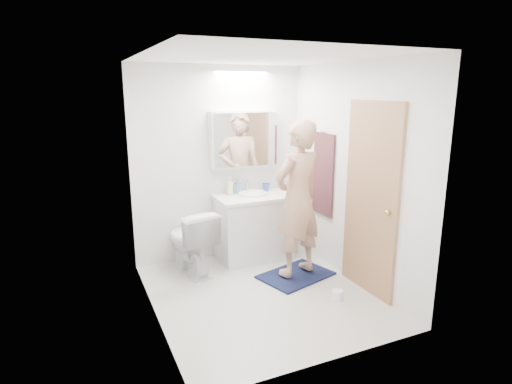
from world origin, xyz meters
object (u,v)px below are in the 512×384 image
vanity_cabinet (254,228)px  soap_bottle_a (230,186)px  toothbrush_cup (266,187)px  person (298,199)px  medicine_cabinet (244,139)px  toilet (190,241)px  soap_bottle_b (238,186)px  toilet_paper_roll (337,295)px

vanity_cabinet → soap_bottle_a: 0.62m
toothbrush_cup → vanity_cabinet: bearing=-147.1°
person → soap_bottle_a: (-0.47, 0.88, 0.01)m
medicine_cabinet → toilet: (-0.82, -0.33, -1.11)m
vanity_cabinet → toothbrush_cup: toothbrush_cup is taller
medicine_cabinet → soap_bottle_b: 0.59m
toilet → toilet_paper_roll: bearing=122.1°
person → medicine_cabinet: bearing=-91.4°
medicine_cabinet → toothbrush_cup: (0.29, -0.05, -0.63)m
toothbrush_cup → toilet_paper_roll: toothbrush_cup is taller
vanity_cabinet → toilet_paper_roll: vanity_cabinet is taller
medicine_cabinet → soap_bottle_b: medicine_cabinet is taller
toilet → toothbrush_cup: toothbrush_cup is taller
soap_bottle_b → person: bearing=-68.9°
medicine_cabinet → toilet: size_ratio=1.14×
vanity_cabinet → soap_bottle_b: (-0.14, 0.18, 0.52)m
soap_bottle_a → soap_bottle_b: soap_bottle_a is taller
person → soap_bottle_b: person is taller
toilet → person: size_ratio=0.44×
vanity_cabinet → medicine_cabinet: (-0.04, 0.21, 1.11)m
person → toilet_paper_roll: (0.11, -0.66, -0.87)m
soap_bottle_b → medicine_cabinet: bearing=16.1°
medicine_cabinet → person: bearing=-75.3°
toilet → toothbrush_cup: 1.24m
vanity_cabinet → medicine_cabinet: bearing=100.5°
soap_bottle_b → vanity_cabinet: bearing=-51.6°
soap_bottle_b → toothbrush_cup: soap_bottle_b is taller
toilet → toothbrush_cup: bearing=-176.8°
medicine_cabinet → toilet: medicine_cabinet is taller
medicine_cabinet → toothbrush_cup: bearing=-9.9°
medicine_cabinet → soap_bottle_a: 0.61m
person → toothbrush_cup: 0.89m
toothbrush_cup → toilet_paper_roll: (0.08, -1.55, -0.82)m
medicine_cabinet → person: medicine_cabinet is taller
person → soap_bottle_b: (-0.35, 0.91, -0.01)m
medicine_cabinet → toothbrush_cup: 0.70m
person → toothbrush_cup: size_ratio=16.88×
toilet → toilet_paper_roll: (1.18, -1.28, -0.34)m
vanity_cabinet → toilet: (-0.86, -0.11, -0.00)m
vanity_cabinet → medicine_cabinet: size_ratio=1.02×
toilet → soap_bottle_b: bearing=-168.3°
soap_bottle_a → toilet_paper_roll: 1.87m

